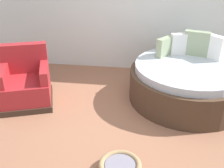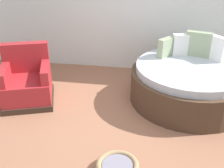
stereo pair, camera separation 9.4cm
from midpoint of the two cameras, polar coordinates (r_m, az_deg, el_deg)
name	(u,v)px [view 1 (the left image)]	position (r m, az deg, el deg)	size (l,w,h in m)	color
ground_plane	(125,126)	(4.08, 2.09, -8.84)	(8.00, 8.00, 0.02)	#936047
round_daybed	(188,81)	(4.75, 15.05, 0.52)	(1.95, 1.95, 1.07)	#473323
red_armchair	(26,84)	(4.73, -18.08, 0.01)	(1.01, 1.01, 0.94)	#38281E
pet_basket	(120,167)	(3.33, 0.85, -16.96)	(0.51, 0.51, 0.13)	#9E7F56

